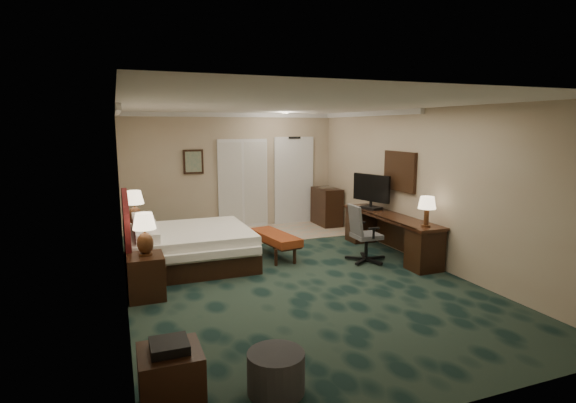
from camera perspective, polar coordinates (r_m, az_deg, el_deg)
name	(u,v)px	position (r m, az deg, el deg)	size (l,w,h in m)	color
floor	(290,275)	(7.39, 0.23, -9.32)	(5.00, 7.50, 0.00)	black
ceiling	(290,106)	(7.01, 0.24, 12.08)	(5.00, 7.50, 0.00)	white
wall_back	(232,171)	(10.63, -7.12, 3.83)	(5.00, 0.00, 2.70)	tan
wall_front	(458,256)	(3.90, 20.77, -6.50)	(5.00, 0.00, 2.70)	tan
wall_left	(121,202)	(6.60, -20.43, -0.11)	(0.00, 7.50, 2.70)	tan
wall_right	(421,186)	(8.31, 16.53, 1.95)	(0.00, 7.50, 2.70)	tan
crown_molding	(290,109)	(7.00, 0.24, 11.67)	(5.00, 7.50, 0.10)	white
tile_patch	(281,232)	(10.31, -0.95, -3.85)	(3.20, 1.70, 0.01)	#B6AB98
headboard	(127,232)	(7.71, -19.81, -3.69)	(0.12, 2.00, 1.40)	#540911
entry_door	(294,181)	(11.11, 0.73, 2.59)	(1.02, 0.06, 2.18)	white
closet_doors	(243,184)	(10.69, -5.74, 2.27)	(1.20, 0.06, 2.10)	silver
wall_art	(193,162)	(10.39, -11.94, 4.96)	(0.45, 0.06, 0.55)	#4E7266
wall_mirror	(400,171)	(8.74, 14.00, 3.74)	(0.05, 0.95, 0.75)	white
bed	(191,247)	(7.99, -12.19, -5.71)	(2.00, 1.85, 0.63)	white
nightstand_near	(146,277)	(6.68, -17.58, -9.07)	(0.49, 0.56, 0.61)	black
nightstand_far	(136,240)	(8.97, -18.71, -4.64)	(0.44, 0.50, 0.55)	black
lamp_near	(145,234)	(6.53, -17.72, -3.98)	(0.32, 0.32, 0.60)	black
lamp_far	(135,208)	(8.86, -18.89, -0.82)	(0.35, 0.35, 0.66)	black
bed_bench	(275,245)	(8.35, -1.67, -5.54)	(0.45, 1.29, 0.44)	maroon
ottoman	(276,372)	(4.35, -1.54, -20.84)	(0.53, 0.53, 0.38)	#27282E
side_table	(171,381)	(4.16, -14.64, -21.22)	(0.51, 0.51, 0.56)	black
desk	(389,235)	(8.69, 12.73, -4.11)	(0.56, 2.60, 0.75)	black
tv	(371,192)	(9.11, 10.51, 1.22)	(0.08, 0.90, 0.70)	black
desk_lamp	(427,211)	(7.74, 17.20, -1.20)	(0.29, 0.29, 0.51)	black
desk_chair	(367,233)	(8.10, 9.95, -3.99)	(0.60, 0.56, 1.03)	#555555
minibar	(327,207)	(10.99, 4.93, -0.65)	(0.48, 0.86, 0.91)	black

